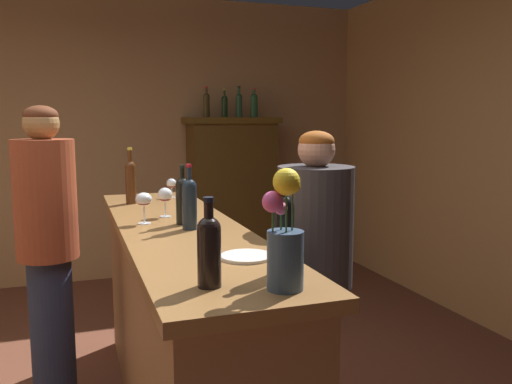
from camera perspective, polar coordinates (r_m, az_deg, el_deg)
The scene contains 19 objects.
wall_back at distance 5.40m, azimuth -19.10°, elevation 5.30°, with size 5.94×0.12×2.76m, color tan.
bar_counter at distance 2.80m, azimuth -7.89°, elevation -14.23°, with size 0.58×2.44×1.06m.
display_cabinet at distance 5.35m, azimuth -2.62°, elevation -0.19°, with size 0.91×0.47×1.59m.
wine_bottle_merlot at distance 1.67m, azimuth -5.05°, elevation -5.93°, with size 0.08×0.08×0.29m.
wine_bottle_pinot at distance 3.38m, azimuth -13.30°, elevation 1.32°, with size 0.07×0.07×0.35m.
wine_bottle_syrah at distance 1.80m, azimuth 2.94°, elevation -4.20°, with size 0.07×0.07×0.32m.
wine_bottle_malbec at distance 2.54m, azimuth -7.15°, elevation -1.01°, with size 0.07×0.07×0.31m.
wine_bottle_riesling at distance 2.67m, azimuth -7.87°, elevation -0.69°, with size 0.07×0.07×0.30m.
wine_glass_front at distance 3.59m, azimuth -9.05°, elevation 0.81°, with size 0.07×0.07×0.13m.
wine_glass_mid at distance 2.72m, azimuth -11.94°, elevation -0.91°, with size 0.08×0.08×0.16m.
wine_glass_rear at distance 2.89m, azimuth -9.73°, elevation -0.44°, with size 0.08×0.08×0.16m.
flower_arrangement at distance 1.63m, azimuth 3.08°, elevation -5.09°, with size 0.13×0.12×0.38m.
cheese_plate at distance 2.03m, azimuth -1.02°, elevation -6.92°, with size 0.20×0.20×0.01m, color white.
display_bottle_left at distance 5.23m, azimuth -5.34°, elevation 9.42°, with size 0.06×0.06×0.30m.
display_bottle_midleft at distance 5.28m, azimuth -3.39°, elevation 9.28°, with size 0.06×0.06×0.28m.
display_bottle_center at distance 5.32m, azimuth -1.83°, elevation 9.43°, with size 0.06×0.06×0.30m.
display_bottle_midright at distance 5.37m, azimuth -0.21°, elevation 9.40°, with size 0.07×0.07×0.29m.
patron_by_cabinet at distance 3.09m, azimuth -21.43°, elevation -5.20°, with size 0.32×0.32×1.65m.
bartender at distance 2.68m, azimuth 6.29°, elevation -8.59°, with size 0.37×0.37×1.53m.
Camera 1 is at (-0.03, -2.34, 1.59)m, focal length 37.31 mm.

